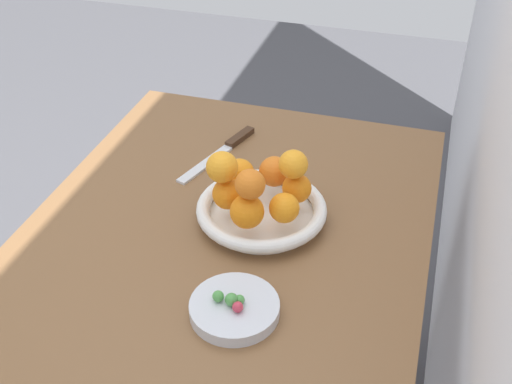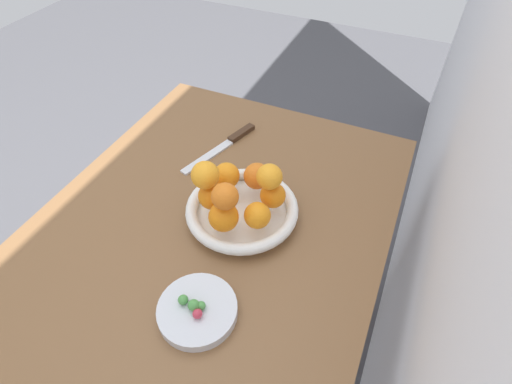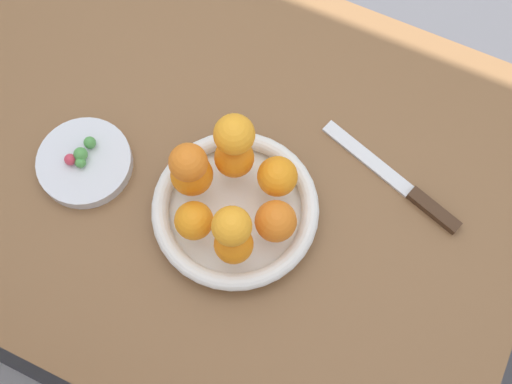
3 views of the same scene
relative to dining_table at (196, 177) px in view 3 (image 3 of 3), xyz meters
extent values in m
plane|color=#4C4C51|center=(0.00, 0.00, -0.65)|extent=(6.00, 6.00, 0.00)
cube|color=brown|center=(0.00, 0.00, 0.07)|extent=(1.10, 0.76, 0.04)
cylinder|color=brown|center=(-0.49, -0.32, -0.30)|extent=(0.05, 0.05, 0.70)
cylinder|color=brown|center=(0.49, -0.32, -0.30)|extent=(0.05, 0.05, 0.70)
cylinder|color=white|center=(-0.11, 0.06, 0.10)|extent=(0.21, 0.21, 0.01)
torus|color=white|center=(-0.11, 0.06, 0.12)|extent=(0.25, 0.25, 0.03)
cylinder|color=silver|center=(0.14, 0.08, 0.10)|extent=(0.15, 0.15, 0.02)
sphere|color=orange|center=(-0.13, 0.12, 0.16)|extent=(0.06, 0.06, 0.06)
sphere|color=orange|center=(-0.17, 0.06, 0.16)|extent=(0.06, 0.06, 0.06)
sphere|color=orange|center=(-0.15, 0.00, 0.16)|extent=(0.06, 0.06, 0.06)
sphere|color=orange|center=(-0.08, 0.00, 0.16)|extent=(0.06, 0.06, 0.06)
sphere|color=orange|center=(-0.03, 0.05, 0.16)|extent=(0.06, 0.06, 0.06)
sphere|color=orange|center=(-0.07, 0.11, 0.16)|extent=(0.06, 0.06, 0.06)
sphere|color=orange|center=(-0.13, 0.11, 0.21)|extent=(0.06, 0.06, 0.06)
sphere|color=orange|center=(-0.04, 0.06, 0.22)|extent=(0.05, 0.05, 0.05)
sphere|color=orange|center=(-0.08, -0.01, 0.22)|extent=(0.06, 0.06, 0.06)
sphere|color=#4C9947|center=(0.14, 0.09, 0.12)|extent=(0.02, 0.02, 0.02)
sphere|color=#4C9947|center=(0.14, 0.06, 0.12)|extent=(0.02, 0.02, 0.02)
sphere|color=#C6384C|center=(0.16, 0.09, 0.12)|extent=(0.02, 0.02, 0.02)
sphere|color=#4C9947|center=(0.15, 0.08, 0.12)|extent=(0.02, 0.02, 0.02)
cube|color=#3F2819|center=(-0.38, -0.07, 0.10)|extent=(0.09, 0.05, 0.01)
cube|color=silver|center=(-0.25, -0.11, 0.09)|extent=(0.17, 0.07, 0.01)
camera|label=1|loc=(0.83, 0.33, 0.86)|focal=45.00mm
camera|label=2|loc=(0.43, 0.33, 0.77)|focal=28.00mm
camera|label=3|loc=(-0.27, 0.33, 1.02)|focal=45.00mm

